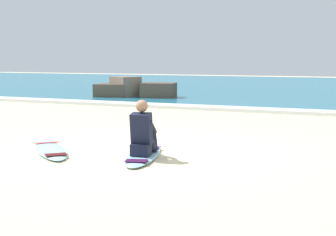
# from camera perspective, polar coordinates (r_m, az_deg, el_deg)

# --- Properties ---
(ground_plane) EXTENTS (80.00, 80.00, 0.00)m
(ground_plane) POSITION_cam_1_polar(r_m,az_deg,el_deg) (9.29, -2.19, -3.83)
(ground_plane) COLOR beige
(sea) EXTENTS (80.00, 28.00, 0.10)m
(sea) POSITION_cam_1_polar(r_m,az_deg,el_deg) (29.81, 16.42, 3.39)
(sea) COLOR teal
(sea) RESTS_ON ground
(breaking_foam) EXTENTS (80.00, 0.90, 0.11)m
(breaking_foam) POSITION_cam_1_polar(r_m,az_deg,el_deg) (16.39, 9.76, 0.94)
(breaking_foam) COLOR white
(breaking_foam) RESTS_ON ground
(surfboard_main) EXTENTS (1.16, 2.25, 0.08)m
(surfboard_main) POSITION_cam_1_polar(r_m,az_deg,el_deg) (8.79, -2.82, -4.21)
(surfboard_main) COLOR #9ED1E5
(surfboard_main) RESTS_ON ground
(surfer_seated) EXTENTS (0.46, 0.75, 0.95)m
(surfer_seated) POSITION_cam_1_polar(r_m,az_deg,el_deg) (8.57, -2.91, -1.78)
(surfer_seated) COLOR black
(surfer_seated) RESTS_ON surfboard_main
(surfboard_spare_near) EXTENTS (1.88, 1.89, 0.08)m
(surfboard_spare_near) POSITION_cam_1_polar(r_m,az_deg,el_deg) (9.50, -13.30, -3.56)
(surfboard_spare_near) COLOR #9ED1E5
(surfboard_spare_near) RESTS_ON ground
(rock_outcrop_distant) EXTENTS (3.57, 1.80, 0.95)m
(rock_outcrop_distant) POSITION_cam_1_polar(r_m,az_deg,el_deg) (21.09, -4.15, 3.21)
(rock_outcrop_distant) COLOR brown
(rock_outcrop_distant) RESTS_ON ground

